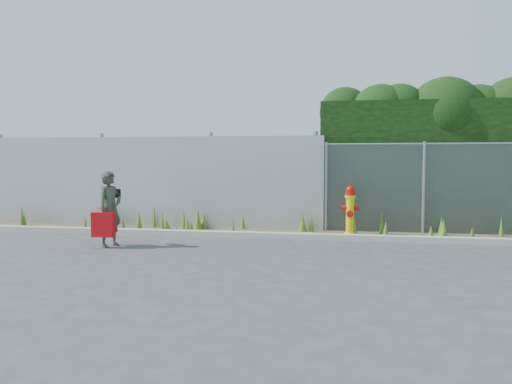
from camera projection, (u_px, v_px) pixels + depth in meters
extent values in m
plane|color=#3E3E41|center=(259.00, 255.00, 8.72)|extent=(80.00, 80.00, 0.00)
cube|color=#AAA69A|center=(273.00, 235.00, 10.48)|extent=(16.00, 0.22, 0.12)
cube|color=brown|center=(277.00, 234.00, 11.07)|extent=(16.00, 1.20, 0.01)
cone|color=#3D671E|center=(166.00, 224.00, 11.77)|extent=(0.19, 0.19, 0.24)
cone|color=#3D671E|center=(123.00, 225.00, 11.59)|extent=(0.15, 0.15, 0.28)
cone|color=#3D671E|center=(355.00, 230.00, 11.04)|extent=(0.10, 0.10, 0.20)
cone|color=#3D671E|center=(472.00, 234.00, 10.22)|extent=(0.10, 0.10, 0.26)
cone|color=#3D671E|center=(198.00, 220.00, 11.66)|extent=(0.22, 0.22, 0.48)
cone|color=#3D671E|center=(203.00, 223.00, 11.86)|extent=(0.20, 0.20, 0.28)
cone|color=#3D671E|center=(441.00, 227.00, 10.75)|extent=(0.16, 0.16, 0.41)
cone|color=#3D671E|center=(233.00, 227.00, 11.01)|extent=(0.09, 0.09, 0.34)
cone|color=#3D671E|center=(22.00, 216.00, 12.32)|extent=(0.10, 0.10, 0.51)
cone|color=#3D671E|center=(163.00, 221.00, 11.60)|extent=(0.10, 0.10, 0.44)
cone|color=#3D671E|center=(501.00, 227.00, 10.61)|extent=(0.10, 0.10, 0.43)
cone|color=#3D671E|center=(105.00, 217.00, 11.98)|extent=(0.19, 0.19, 0.54)
cone|color=#3D671E|center=(473.00, 234.00, 10.26)|extent=(0.09, 0.09, 0.25)
cone|color=#3D671E|center=(98.00, 219.00, 12.07)|extent=(0.23, 0.23, 0.42)
cone|color=#3D671E|center=(122.00, 216.00, 12.36)|extent=(0.08, 0.08, 0.50)
cone|color=#3D671E|center=(154.00, 217.00, 12.02)|extent=(0.10, 0.10, 0.55)
cone|color=#3D671E|center=(243.00, 221.00, 11.78)|extent=(0.15, 0.15, 0.40)
cone|color=#3D671E|center=(85.00, 222.00, 11.83)|extent=(0.10, 0.10, 0.32)
cone|color=#3D671E|center=(204.00, 221.00, 11.74)|extent=(0.14, 0.14, 0.40)
cone|color=#3D671E|center=(139.00, 220.00, 11.72)|extent=(0.15, 0.15, 0.45)
cone|color=#3D671E|center=(176.00, 230.00, 11.06)|extent=(0.10, 0.10, 0.18)
cone|color=#3D671E|center=(303.00, 223.00, 11.34)|extent=(0.18, 0.18, 0.42)
cone|color=#3D671E|center=(311.00, 224.00, 11.35)|extent=(0.13, 0.13, 0.37)
cone|color=#3D671E|center=(24.00, 219.00, 12.38)|extent=(0.11, 0.11, 0.35)
cone|color=#3D671E|center=(443.00, 230.00, 10.14)|extent=(0.19, 0.19, 0.44)
cone|color=#3D671E|center=(191.00, 227.00, 11.32)|extent=(0.12, 0.12, 0.25)
cone|color=#3D671E|center=(382.00, 224.00, 10.89)|extent=(0.12, 0.12, 0.48)
cone|color=#3D671E|center=(184.00, 222.00, 11.18)|extent=(0.13, 0.13, 0.52)
cone|color=#3D671E|center=(355.00, 226.00, 10.78)|extent=(0.12, 0.12, 0.43)
cone|color=#3D671E|center=(113.00, 220.00, 11.71)|extent=(0.13, 0.13, 0.47)
cone|color=#3D671E|center=(138.00, 227.00, 11.23)|extent=(0.15, 0.15, 0.24)
cone|color=#3D671E|center=(187.00, 226.00, 11.12)|extent=(0.16, 0.16, 0.36)
cone|color=#3D671E|center=(386.00, 229.00, 10.65)|extent=(0.14, 0.14, 0.33)
cone|color=#3D671E|center=(431.00, 232.00, 10.50)|extent=(0.13, 0.13, 0.26)
cone|color=#3D671E|center=(104.00, 219.00, 11.79)|extent=(0.22, 0.22, 0.48)
cube|color=#B0B2B8|center=(148.00, 182.00, 12.14)|extent=(8.50, 0.08, 2.20)
cylinder|color=gray|center=(2.00, 179.00, 12.95)|extent=(0.10, 0.10, 2.30)
cylinder|color=gray|center=(103.00, 179.00, 12.47)|extent=(0.10, 0.10, 2.30)
cylinder|color=gray|center=(211.00, 180.00, 11.99)|extent=(0.10, 0.10, 2.30)
cylinder|color=gray|center=(315.00, 181.00, 11.57)|extent=(0.10, 0.10, 2.30)
cube|color=gray|center=(474.00, 190.00, 10.87)|extent=(6.50, 0.03, 2.00)
cylinder|color=gray|center=(475.00, 144.00, 10.80)|extent=(6.50, 0.04, 0.04)
cylinder|color=gray|center=(326.00, 187.00, 11.42)|extent=(0.07, 0.07, 2.05)
cylinder|color=gray|center=(424.00, 188.00, 11.05)|extent=(0.07, 0.07, 2.05)
cube|color=black|center=(477.00, 166.00, 11.77)|extent=(7.30, 1.60, 3.00)
sphere|color=black|center=(345.00, 112.00, 12.46)|extent=(1.26, 1.26, 1.26)
sphere|color=black|center=(381.00, 115.00, 12.03)|extent=(1.48, 1.48, 1.48)
sphere|color=black|center=(399.00, 112.00, 12.00)|extent=(1.35, 1.35, 1.35)
sphere|color=black|center=(445.00, 116.00, 11.82)|extent=(1.83, 1.83, 1.83)
sphere|color=black|center=(477.00, 114.00, 11.95)|extent=(1.42, 1.42, 1.42)
cylinder|color=yellow|center=(350.00, 234.00, 10.83)|extent=(0.28, 0.28, 0.06)
cylinder|color=yellow|center=(350.00, 217.00, 10.80)|extent=(0.18, 0.18, 0.84)
cylinder|color=yellow|center=(350.00, 196.00, 10.77)|extent=(0.24, 0.24, 0.05)
cylinder|color=#B20F0A|center=(350.00, 193.00, 10.76)|extent=(0.21, 0.21, 0.10)
sphere|color=#B20F0A|center=(350.00, 190.00, 10.76)|extent=(0.19, 0.19, 0.19)
cylinder|color=#B20F0A|center=(350.00, 186.00, 10.75)|extent=(0.05, 0.05, 0.05)
cylinder|color=#B20F0A|center=(344.00, 208.00, 10.81)|extent=(0.10, 0.11, 0.11)
cylinder|color=#B20F0A|center=(357.00, 208.00, 10.76)|extent=(0.10, 0.11, 0.11)
cylinder|color=#B20F0A|center=(350.00, 214.00, 10.66)|extent=(0.15, 0.12, 0.15)
imported|color=#0F6241|center=(110.00, 209.00, 9.48)|extent=(0.51, 0.61, 1.44)
cube|color=#AF0A0C|center=(103.00, 225.00, 9.33)|extent=(0.42, 0.15, 0.46)
cylinder|color=#AF0A0C|center=(103.00, 208.00, 9.31)|extent=(0.20, 0.02, 0.02)
cube|color=black|center=(115.00, 193.00, 9.69)|extent=(0.23, 0.10, 0.17)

